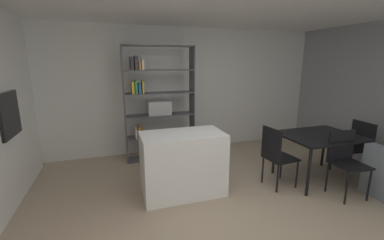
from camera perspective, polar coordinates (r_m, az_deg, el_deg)
The scene contains 9 objects.
ground_plane at distance 3.39m, azimuth 8.63°, elevation -21.11°, with size 8.99×8.99×0.00m, color tan.
back_partition at distance 5.41m, azimuth -3.83°, elevation 6.67°, with size 6.54×0.06×2.59m, color silver.
built_in_oven at distance 4.02m, azimuth -35.97°, elevation 1.04°, with size 0.06×0.61×0.58m.
kitchen_island at distance 3.71m, azimuth -2.07°, elevation -9.82°, with size 1.17×0.64×0.91m, color white.
open_bookshelf at distance 4.92m, azimuth -8.22°, elevation 4.04°, with size 1.34×0.32×2.19m.
dining_table at distance 4.53m, azimuth 26.85°, elevation -3.85°, with size 1.18×0.92×0.76m.
dining_chair_window_side at distance 5.16m, azimuth 33.18°, elevation -4.35°, with size 0.46×0.47×0.91m.
dining_chair_island_side at distance 4.05m, azimuth 18.42°, elevation -7.05°, with size 0.46×0.44×0.94m.
dining_chair_near at distance 4.26m, azimuth 31.32°, elevation -7.18°, with size 0.46×0.45×0.93m.
Camera 1 is at (-1.30, -2.49, 1.90)m, focal length 23.59 mm.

